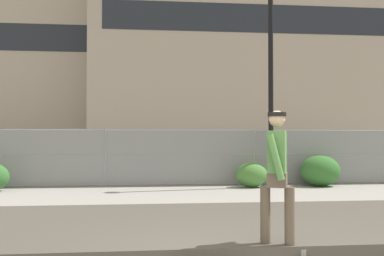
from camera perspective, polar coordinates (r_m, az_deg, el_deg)
The scene contains 12 objects.
gravel_berm at distance 7.68m, azimuth 3.25°, elevation -12.24°, with size 13.60×3.86×0.20m, color #4C473F.
skateboard at distance 6.11m, azimuth 10.75°, elevation -15.52°, with size 0.82×0.48×0.07m.
skater at distance 5.94m, azimuth 10.71°, elevation -5.44°, with size 0.71×0.62×1.85m.
chain_fence at distance 14.71m, azimuth -1.36°, elevation -3.70°, with size 24.47×0.06×1.85m.
street_lamp at distance 14.86m, azimuth 9.90°, elevation 10.24°, with size 0.44×0.44×7.34m.
parked_car_near at distance 17.52m, azimuth -15.68°, elevation -3.57°, with size 4.44×2.02×1.66m.
parked_car_mid at distance 17.48m, azimuth 2.98°, elevation -3.62°, with size 4.46×2.07×1.66m.
parked_car_far at distance 20.16m, azimuth 22.14°, elevation -3.21°, with size 4.54×2.23×1.66m.
library_building at distance 49.83m, azimuth -19.26°, elevation 7.01°, with size 26.82×11.57×17.30m.
office_block at distance 47.48m, azimuth 7.19°, elevation 8.61°, with size 31.10×14.39×19.33m.
shrub_center at distance 14.44m, azimuth 7.56°, elevation -5.90°, with size 1.01×0.82×0.78m.
shrub_right at distance 15.20m, azimuth 15.90°, elevation -5.23°, with size 1.28×1.05×0.99m.
Camera 1 is at (-1.23, -4.80, 1.57)m, focal length 42.22 mm.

